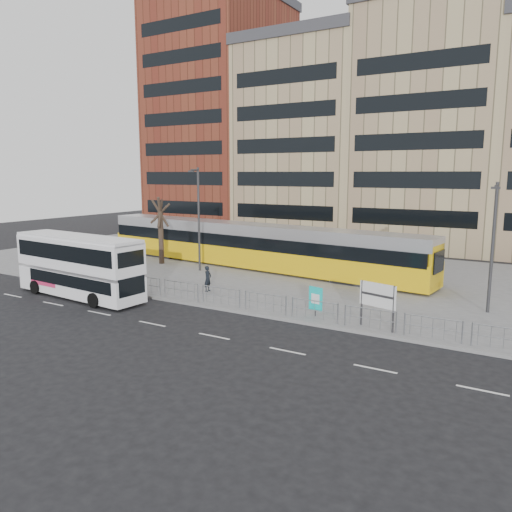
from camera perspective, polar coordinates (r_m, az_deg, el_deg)
The scene contains 15 objects.
ground at distance 28.89m, azimuth -3.42°, elevation -6.32°, with size 120.00×120.00×0.00m, color black.
plaza at distance 39.10m, azimuth 6.48°, elevation -2.07°, with size 64.00×24.00×0.15m, color slate.
kerb at distance 28.91m, azimuth -3.37°, elevation -6.16°, with size 64.00×0.25×0.17m, color gray.
building_row at distance 59.18m, azimuth 17.34°, elevation 13.95°, with size 70.40×18.40×31.20m.
pedestrian_barrier at distance 28.01m, azimuth 0.53°, elevation -4.73°, with size 32.07×0.07×1.10m.
road_markings at distance 25.22m, azimuth -6.67°, elevation -8.73°, with size 62.00×0.12×0.01m, color white.
double_decker_bus at distance 33.56m, azimuth -19.62°, elevation -0.89°, with size 10.05×3.06×3.96m.
tram at distance 41.11m, azimuth -0.72°, elevation 1.22°, with size 30.71×6.18×3.60m.
station_sign at distance 25.55m, azimuth 13.72°, elevation -4.60°, with size 1.97×0.60×2.32m.
ad_panel at distance 27.29m, azimuth 6.83°, elevation -4.91°, with size 0.86×0.26×1.63m.
pedestrian at distance 32.91m, azimuth -5.53°, elevation -2.60°, with size 0.62×0.41×1.70m, color black.
traffic_light_west at distance 35.90m, azimuth -17.56°, elevation -0.16°, with size 0.22×0.24×3.10m.
lamp_post_west at distance 39.52m, azimuth -6.61°, elevation 4.67°, with size 0.45×1.04×8.14m.
lamp_post_east at distance 30.15m, azimuth 25.45°, elevation 1.46°, with size 0.45×1.04×7.24m.
bare_tree at distance 43.12m, azimuth -10.95°, elevation 6.78°, with size 4.44×4.44×7.85m.
Camera 1 is at (15.64, -22.98, 7.85)m, focal length 35.00 mm.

